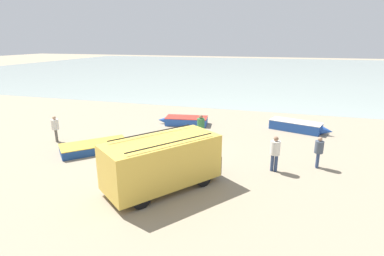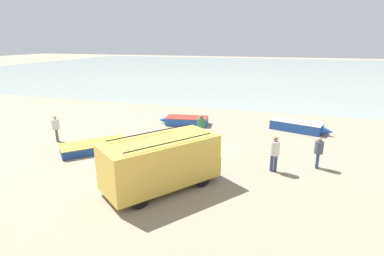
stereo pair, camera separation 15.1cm
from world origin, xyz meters
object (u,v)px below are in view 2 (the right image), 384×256
object	(u,v)px
parked_van	(161,162)
fisherman_0	(275,151)
fishing_rowboat_1	(185,121)
fishing_rowboat_0	(97,146)
fisherman_3	(56,126)
fishing_rowboat_2	(299,126)
fisherman_1	(201,126)
fisherman_2	(319,150)

from	to	relation	value
parked_van	fisherman_0	world-z (taller)	parked_van
parked_van	fishing_rowboat_1	size ratio (longest dim) A/B	1.35
fishing_rowboat_0	fishing_rowboat_1	xyz separation A→B (m)	(3.21, 6.78, 0.05)
fisherman_0	fisherman_3	xyz separation A→B (m)	(-13.29, 0.65, -0.07)
parked_van	fisherman_3	world-z (taller)	parked_van
fishing_rowboat_0	fishing_rowboat_1	size ratio (longest dim) A/B	1.01
fishing_rowboat_2	fisherman_0	distance (m)	7.60
fishing_rowboat_0	fisherman_1	bearing A→B (deg)	-14.67
fisherman_2	fishing_rowboat_1	bearing A→B (deg)	149.03
fisherman_0	fisherman_2	xyz separation A→B (m)	(2.08, 1.06, -0.10)
fisherman_2	fisherman_3	xyz separation A→B (m)	(-15.38, -0.42, 0.03)
fishing_rowboat_1	fisherman_0	xyz separation A→B (m)	(6.75, -6.75, 0.77)
fisherman_0	fishing_rowboat_2	bearing A→B (deg)	170.81
parked_van	fishing_rowboat_2	distance (m)	12.18
fishing_rowboat_1	fisherman_0	world-z (taller)	fisherman_0
parked_van	fisherman_0	bearing A→B (deg)	-18.53
fishing_rowboat_0	fisherman_1	xyz separation A→B (m)	(5.41, 3.18, 0.81)
fishing_rowboat_0	fisherman_2	size ratio (longest dim) A/B	2.42
fisherman_1	parked_van	bearing A→B (deg)	161.55
fishing_rowboat_0	fishing_rowboat_1	distance (m)	7.50
fishing_rowboat_1	fisherman_0	bearing A→B (deg)	127.04
fishing_rowboat_2	fisherman_2	world-z (taller)	fisherman_2
fisherman_1	fishing_rowboat_0	bearing A→B (deg)	102.09
parked_van	fishing_rowboat_0	xyz separation A→B (m)	(-5.40, 3.11, -0.97)
parked_van	fishing_rowboat_0	world-z (taller)	parked_van
fishing_rowboat_1	fishing_rowboat_2	world-z (taller)	fishing_rowboat_2
fisherman_3	fisherman_0	bearing A→B (deg)	-49.94
fisherman_2	parked_van	bearing A→B (deg)	-145.88
fishing_rowboat_1	fisherman_0	distance (m)	9.57
fisherman_0	fisherman_2	bearing A→B (deg)	118.56
fishing_rowboat_0	fishing_rowboat_2	xyz separation A→B (m)	(11.36, 7.47, 0.09)
fishing_rowboat_2	fisherman_1	world-z (taller)	fisherman_1
fishing_rowboat_1	fishing_rowboat_2	xyz separation A→B (m)	(8.16, 0.69, 0.04)
fisherman_2	fisherman_3	world-z (taller)	fisherman_3
fishing_rowboat_2	fisherman_0	bearing A→B (deg)	-82.93
fishing_rowboat_1	fisherman_1	size ratio (longest dim) A/B	2.19
fishing_rowboat_2	fishing_rowboat_0	bearing A→B (deg)	-128.91
fisherman_1	fisherman_3	xyz separation A→B (m)	(-8.75, -2.50, -0.06)
fishing_rowboat_0	fishing_rowboat_2	size ratio (longest dim) A/B	0.91
fisherman_1	fisherman_3	distance (m)	9.10
fishing_rowboat_0	fisherman_0	bearing A→B (deg)	-44.92
parked_van	fisherman_3	distance (m)	9.52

